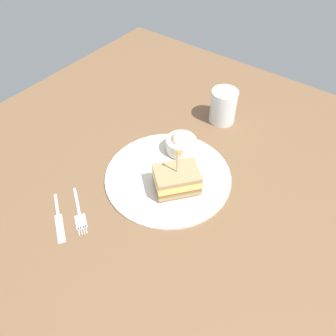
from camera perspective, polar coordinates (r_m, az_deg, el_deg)
The scene contains 7 objects.
ground_plane at distance 78.68cm, azimuth -0.00°, elevation -1.98°, with size 112.47×112.47×2.00cm, color brown.
plate at distance 77.56cm, azimuth -0.00°, elevation -1.26°, with size 29.13×29.13×0.99cm, color silver.
sandwich_half_center at distance 72.79cm, azimuth 1.48°, elevation -1.93°, with size 11.35×11.69×10.96cm.
coleslaw_bowl at distance 81.46cm, azimuth 2.26°, elevation 4.20°, with size 7.33×7.33×5.28cm.
drink_glass at distance 91.90cm, azimuth 9.32°, elevation 9.99°, with size 6.97×6.97×9.16cm.
fork at distance 73.35cm, azimuth -14.77°, elevation -7.78°, with size 11.07×8.07×0.35cm.
knife at distance 73.88cm, azimuth -18.05°, elevation -8.38°, with size 11.17×8.10×0.35cm.
Camera 1 is at (30.99, -41.47, 58.25)cm, focal length 35.92 mm.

